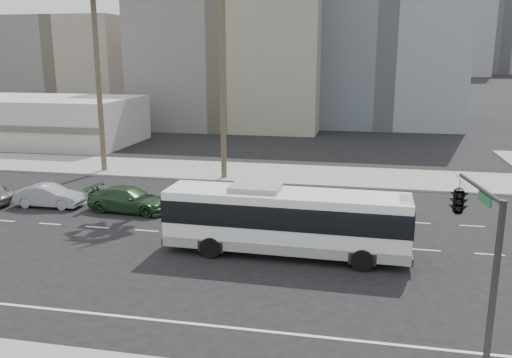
% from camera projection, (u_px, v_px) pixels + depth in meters
% --- Properties ---
extents(ground, '(700.00, 700.00, 0.00)m').
position_uv_depth(ground, '(252.00, 238.00, 28.35)').
color(ground, black).
rests_on(ground, ground).
extents(sidewalk_north, '(120.00, 7.00, 0.15)m').
position_uv_depth(sidewalk_north, '(291.00, 174.00, 43.11)').
color(sidewalk_north, gray).
rests_on(sidewalk_north, ground).
extents(commercial_low, '(22.00, 12.16, 5.00)m').
position_uv_depth(commercial_low, '(35.00, 120.00, 58.39)').
color(commercial_low, '#B5B3AC').
rests_on(commercial_low, ground).
extents(midrise_beige_west, '(24.00, 18.00, 18.00)m').
position_uv_depth(midrise_beige_west, '(234.00, 59.00, 71.51)').
color(midrise_beige_west, slate).
rests_on(midrise_beige_west, ground).
extents(midrise_gray_center, '(20.00, 20.00, 26.00)m').
position_uv_depth(midrise_gray_center, '(385.00, 29.00, 73.37)').
color(midrise_gray_center, slate).
rests_on(midrise_gray_center, ground).
extents(midrise_beige_far, '(18.00, 16.00, 15.00)m').
position_uv_depth(midrise_beige_far, '(79.00, 68.00, 81.68)').
color(midrise_beige_far, slate).
rests_on(midrise_beige_far, ground).
extents(highrise_far, '(22.00, 22.00, 60.00)m').
position_uv_depth(highrise_far, '(504.00, 11.00, 255.69)').
color(highrise_far, slate).
rests_on(highrise_far, ground).
extents(city_bus, '(11.91, 2.93, 3.41)m').
position_uv_depth(city_bus, '(286.00, 219.00, 25.70)').
color(city_bus, white).
rests_on(city_bus, ground).
extents(car_a, '(2.59, 5.47, 1.54)m').
position_uv_depth(car_a, '(129.00, 199.00, 33.05)').
color(car_a, '#244327').
rests_on(car_a, ground).
extents(car_b, '(1.59, 4.37, 1.43)m').
position_uv_depth(car_b, '(49.00, 196.00, 34.05)').
color(car_b, '#93979F').
rests_on(car_b, ground).
extents(traffic_signal, '(2.83, 3.80, 6.09)m').
position_uv_depth(traffic_signal, '(462.00, 207.00, 16.16)').
color(traffic_signal, '#262628').
rests_on(traffic_signal, ground).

